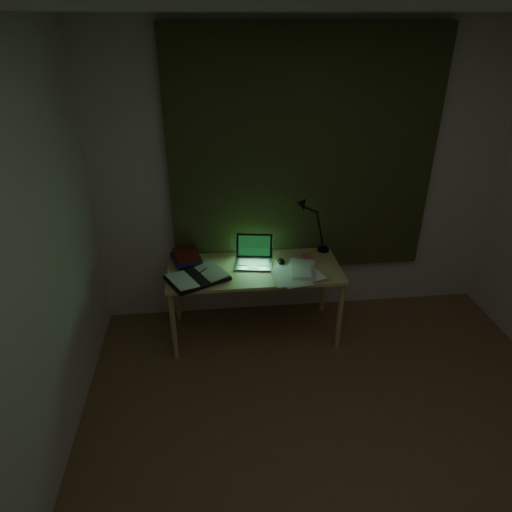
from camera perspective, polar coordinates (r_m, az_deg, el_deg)
The scene contains 13 objects.
floor at distance 3.07m, azimuth 12.69°, elevation -27.02°, with size 3.50×4.00×0.00m, color brown.
ceiling at distance 1.81m, azimuth 21.78°, elevation 26.84°, with size 3.50×4.00×0.00m, color white.
wall_back at distance 3.92m, azimuth 5.73°, elevation 9.39°, with size 3.50×0.00×2.50m, color silver.
curtain at distance 3.82m, azimuth 5.99°, elevation 12.04°, with size 2.20×0.06×2.00m, color #30381C.
desk at distance 3.91m, azimuth -0.19°, elevation -5.64°, with size 1.41×0.62×0.65m, color tan, non-canonical shape.
laptop at distance 3.73m, azimuth -0.31°, elevation 0.34°, with size 0.31×0.35×0.22m, color #A4A4A8, non-canonical shape.
open_textbook at distance 3.61m, azimuth -7.36°, elevation -2.63°, with size 0.44×0.32×0.04m, color silver, non-canonical shape.
book_stack at distance 3.85m, azimuth -8.63°, elevation -0.12°, with size 0.21×0.26×0.10m, color silver, non-canonical shape.
loose_papers at distance 3.69m, azimuth 4.84°, elevation -1.91°, with size 0.35×0.37×0.02m, color white, non-canonical shape.
mouse at distance 3.81m, azimuth 3.15°, elevation -0.67°, with size 0.06×0.10×0.04m, color black.
sticky_yellow at distance 3.98m, azimuth 6.94°, elevation 0.32°, with size 0.07×0.07×0.02m, color gold.
sticky_pink at distance 3.94m, azimuth 6.49°, elevation -0.00°, with size 0.07×0.07×0.02m, color #F05D89.
desk_lamp at distance 3.95m, azimuth 8.68°, elevation 4.25°, with size 0.37×0.29×0.55m, color black, non-canonical shape.
Camera 1 is at (-0.78, -1.64, 2.48)m, focal length 32.00 mm.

